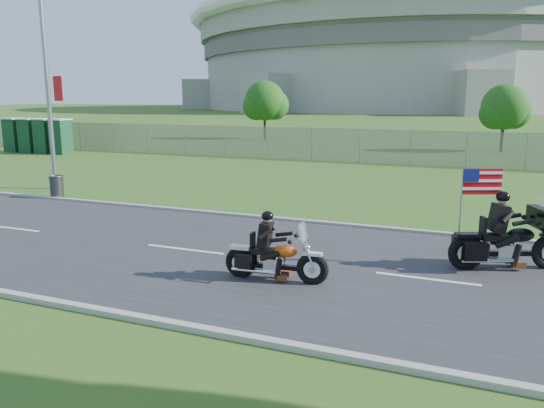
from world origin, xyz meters
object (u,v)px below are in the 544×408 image
at_px(streetlight, 49,53).
at_px(motorcycle_follow, 508,244).
at_px(porta_toilet_c, 29,136).
at_px(motorcycle_lead, 274,259).
at_px(porta_toilet_a, 61,137).
at_px(porta_toilet_b, 45,137).
at_px(porta_toilet_d, 15,136).
at_px(trash_can, 57,187).

xyz_separation_m(streetlight, motorcycle_follow, (17.57, -4.80, -5.01)).
xyz_separation_m(porta_toilet_c, motorcycle_lead, (25.76, -18.26, -0.66)).
distance_m(porta_toilet_a, porta_toilet_b, 1.40).
relative_size(porta_toilet_a, porta_toilet_d, 1.00).
distance_m(porta_toilet_a, trash_can, 17.29).
xyz_separation_m(motorcycle_follow, trash_can, (-15.88, 2.88, -0.19)).
relative_size(porta_toilet_d, motorcycle_lead, 1.00).
relative_size(porta_toilet_c, motorcycle_lead, 1.00).
xyz_separation_m(streetlight, trash_can, (1.70, -1.92, -5.20)).
bearing_deg(streetlight, motorcycle_follow, -15.27).
bearing_deg(motorcycle_follow, porta_toilet_d, 130.94).
xyz_separation_m(motorcycle_lead, trash_can, (-11.25, 5.56, -0.05)).
relative_size(porta_toilet_d, motorcycle_follow, 0.88).
xyz_separation_m(streetlight, porta_toilet_d, (-14.22, 10.78, -4.49)).
bearing_deg(trash_can, motorcycle_lead, -26.31).
distance_m(motorcycle_lead, trash_can, 12.55).
height_order(porta_toilet_c, motorcycle_lead, porta_toilet_c).
xyz_separation_m(porta_toilet_a, motorcycle_follow, (27.59, -15.58, -0.52)).
bearing_deg(streetlight, porta_toilet_c, 139.94).
distance_m(porta_toilet_b, trash_can, 18.27).
bearing_deg(porta_toilet_c, motorcycle_lead, -35.33).
xyz_separation_m(porta_toilet_b, porta_toilet_c, (-1.40, 0.00, 0.00)).
relative_size(porta_toilet_a, porta_toilet_c, 1.00).
height_order(streetlight, porta_toilet_d, streetlight).
height_order(porta_toilet_d, motorcycle_lead, porta_toilet_d).
xyz_separation_m(porta_toilet_d, motorcycle_follow, (31.79, -15.58, -0.52)).
xyz_separation_m(porta_toilet_b, motorcycle_lead, (24.36, -18.26, -0.66)).
distance_m(motorcycle_lead, motorcycle_follow, 5.35).
bearing_deg(trash_can, streetlight, 131.46).
distance_m(streetlight, porta_toilet_d, 18.40).
bearing_deg(porta_toilet_b, motorcycle_lead, -36.85).
bearing_deg(porta_toilet_b, porta_toilet_d, 180.00).
relative_size(porta_toilet_b, trash_can, 2.63).
bearing_deg(trash_can, porta_toilet_a, 132.69).
xyz_separation_m(porta_toilet_b, porta_toilet_d, (-2.80, 0.00, 0.00)).
bearing_deg(porta_toilet_b, trash_can, -44.08).
height_order(motorcycle_lead, motorcycle_follow, motorcycle_follow).
xyz_separation_m(motorcycle_lead, motorcycle_follow, (4.63, 2.68, 0.14)).
bearing_deg(motorcycle_lead, porta_toilet_a, 136.37).
distance_m(streetlight, porta_toilet_a, 15.39).
bearing_deg(motorcycle_follow, trash_can, 146.77).
height_order(porta_toilet_c, porta_toilet_d, same).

